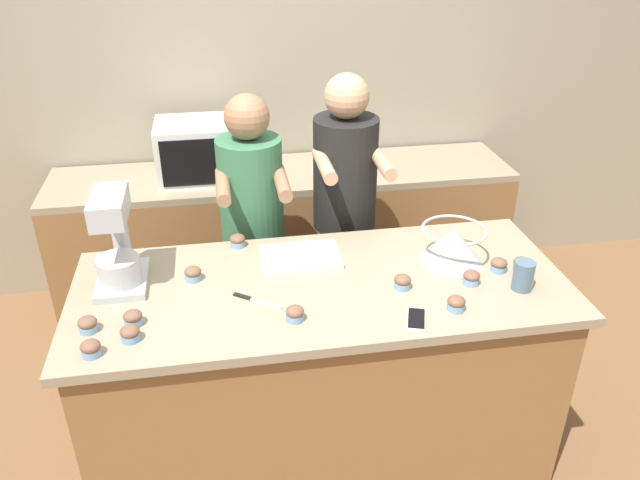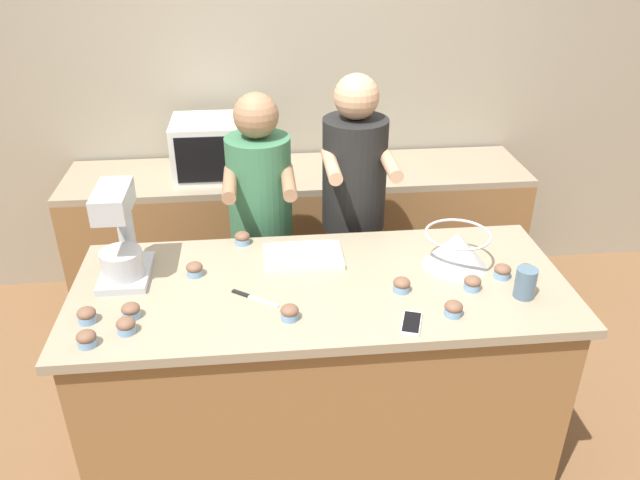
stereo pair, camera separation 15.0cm
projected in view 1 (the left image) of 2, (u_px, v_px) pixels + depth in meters
The scene contains 25 objects.
ground_plane at pixel (321, 449), 3.03m from camera, with size 16.00×16.00×0.00m, color brown.
back_wall at pixel (275, 83), 3.88m from camera, with size 10.00×0.06×2.70m.
island_counter at pixel (322, 373), 2.80m from camera, with size 2.04×0.85×0.96m.
back_counter at pixel (285, 236), 4.01m from camera, with size 2.80×0.60×0.90m.
person_left at pixel (254, 237), 3.19m from camera, with size 0.33×0.50×1.57m.
person_right at pixel (344, 223), 3.24m from camera, with size 0.34×0.50×1.65m.
stand_mixer at pixel (117, 246), 2.49m from camera, with size 0.20×0.30×0.41m.
mixing_bowl at pixel (453, 244), 2.69m from camera, with size 0.28×0.28×0.16m.
baking_tray at pixel (301, 256), 2.73m from camera, with size 0.34×0.23×0.04m.
microwave_oven at pixel (198, 150), 3.64m from camera, with size 0.47×0.40×0.34m.
cell_phone at pixel (416, 319), 2.34m from camera, with size 0.11×0.16×0.01m.
drinking_glass at pixel (523, 275), 2.51m from camera, with size 0.08×0.08×0.12m.
knife at pixel (254, 300), 2.46m from camera, with size 0.19×0.14×0.01m.
cupcake_0 at pixel (130, 334), 2.22m from camera, with size 0.07×0.07×0.06m.
cupcake_1 at pixel (91, 348), 2.15m from camera, with size 0.07×0.07×0.06m.
cupcake_2 at pixel (237, 241), 2.83m from camera, with size 0.07×0.07×0.06m.
cupcake_3 at pixel (522, 264), 2.65m from camera, with size 0.07×0.07×0.06m.
cupcake_4 at pixel (403, 282), 2.53m from camera, with size 0.07×0.07×0.06m.
cupcake_5 at pixel (471, 278), 2.55m from camera, with size 0.07×0.07×0.06m.
cupcake_6 at pixel (499, 265), 2.64m from camera, with size 0.07×0.07×0.06m.
cupcake_7 at pixel (133, 318), 2.31m from camera, with size 0.07×0.07×0.06m.
cupcake_8 at pixel (295, 313), 2.33m from camera, with size 0.07×0.07×0.06m.
cupcake_9 at pixel (88, 324), 2.27m from camera, with size 0.07×0.07×0.06m.
cupcake_10 at pixel (456, 303), 2.39m from camera, with size 0.07×0.07×0.06m.
cupcake_11 at pixel (193, 274), 2.58m from camera, with size 0.07×0.07×0.06m.
Camera 1 is at (-0.37, -2.14, 2.35)m, focal length 35.00 mm.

